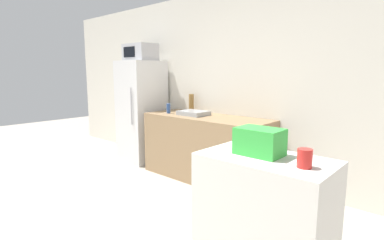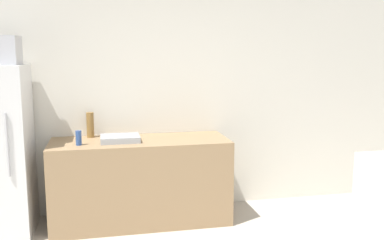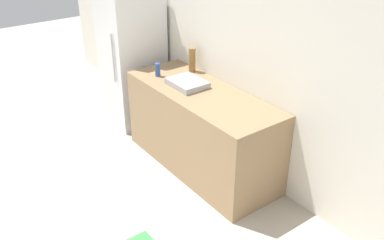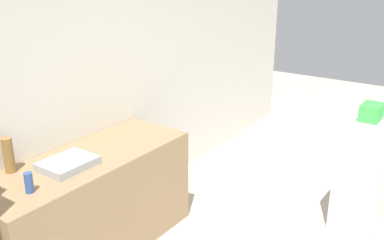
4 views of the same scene
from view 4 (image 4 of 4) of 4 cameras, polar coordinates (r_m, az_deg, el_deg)
name	(u,v)px [view 4 (image 4 of 4)]	position (r m, az deg, el deg)	size (l,w,h in m)	color
wall_back	(69,92)	(3.76, -16.02, 3.55)	(8.00, 0.06, 2.60)	silver
counter	(91,205)	(3.71, -13.37, -10.99)	(1.82, 0.69, 0.88)	#937551
sink_basin	(68,163)	(3.36, -16.21, -5.59)	(0.39, 0.31, 0.06)	#9EA3A8
bottle_tall	(8,155)	(3.38, -23.28, -4.34)	(0.08, 0.08, 0.27)	olive
bottle_short	(29,183)	(3.06, -20.92, -7.82)	(0.06, 0.06, 0.14)	#2D4C8C
shelf_cabinet	(366,171)	(4.32, 22.16, -6.27)	(0.69, 0.41, 1.02)	white
basket	(371,112)	(4.07, 22.82, 0.97)	(0.24, 0.17, 0.15)	green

